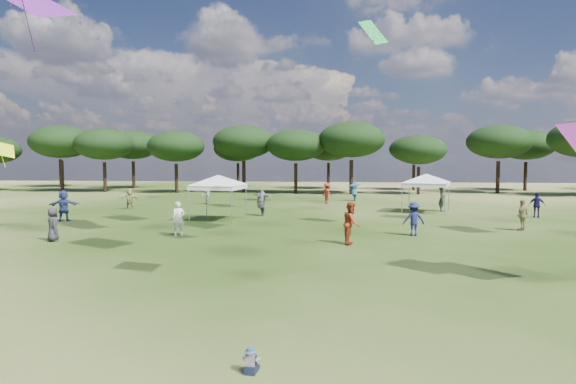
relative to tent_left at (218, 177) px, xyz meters
The scene contains 5 objects.
tree_line 26.88m from the tent_left, 72.83° to the left, with size 108.78×17.63×7.77m.
tent_left is the anchor object (origin of this frame).
tent_right 14.39m from the tent_left, 23.03° to the left, with size 5.64×5.64×2.98m.
toddler 20.99m from the tent_left, 74.99° to the right, with size 0.32×0.35×0.46m.
festival_crowd 5.26m from the tent_left, 43.11° to the left, with size 30.12×23.55×1.86m.
Camera 1 is at (1.28, -6.30, 3.73)m, focal length 30.00 mm.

